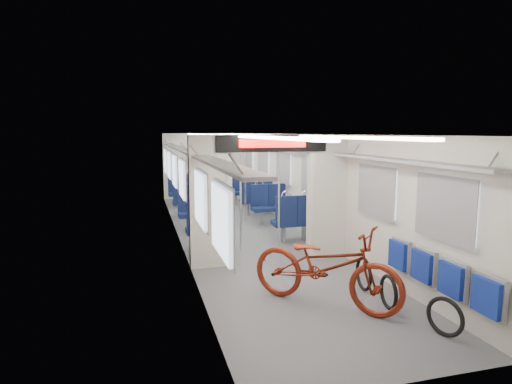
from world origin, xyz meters
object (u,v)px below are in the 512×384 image
(bicycle, at_px, (325,266))
(flip_bench, at_px, (438,273))
(seat_bay_far_right, at_px, (249,192))
(stanchion_far_left, at_px, (213,178))
(stanchion_near_right, at_px, (279,194))
(bike_hoop_b, at_px, (388,294))
(stanchion_near_left, at_px, (241,193))
(seat_bay_near_right, at_px, (281,209))
(bike_hoop_a, at_px, (445,319))
(seat_bay_far_left, at_px, (186,193))
(stanchion_far_right, at_px, (245,178))
(bike_hoop_c, at_px, (364,275))
(seat_bay_near_left, at_px, (203,215))

(bicycle, height_order, flip_bench, bicycle)
(seat_bay_far_right, bearing_deg, stanchion_far_left, -133.23)
(stanchion_near_right, distance_m, stanchion_far_left, 3.33)
(bike_hoop_b, xyz_separation_m, stanchion_near_left, (-1.23, 3.33, 0.94))
(seat_bay_near_right, distance_m, stanchion_far_left, 2.18)
(seat_bay_near_right, distance_m, stanchion_near_right, 1.82)
(bike_hoop_a, bearing_deg, seat_bay_near_right, 91.64)
(flip_bench, height_order, seat_bay_far_left, seat_bay_far_left)
(stanchion_near_left, bearing_deg, bicycle, -81.31)
(seat_bay_far_left, relative_size, stanchion_far_left, 0.93)
(bike_hoop_a, height_order, stanchion_far_right, stanchion_far_right)
(bike_hoop_c, relative_size, seat_bay_far_left, 0.24)
(stanchion_near_left, bearing_deg, seat_bay_near_left, 119.47)
(flip_bench, distance_m, bike_hoop_c, 1.19)
(bike_hoop_a, bearing_deg, bike_hoop_c, 96.47)
(seat_bay_near_left, bearing_deg, bike_hoop_c, -63.36)
(seat_bay_near_left, relative_size, stanchion_near_right, 0.93)
(stanchion_near_right, height_order, stanchion_far_right, same)
(seat_bay_far_left, distance_m, stanchion_far_right, 2.44)
(bike_hoop_b, bearing_deg, bike_hoop_c, 88.10)
(bike_hoop_b, distance_m, seat_bay_near_left, 4.77)
(bicycle, height_order, stanchion_far_left, stanchion_far_left)
(bike_hoop_b, distance_m, stanchion_near_right, 3.20)
(seat_bay_far_right, height_order, stanchion_near_left, stanchion_near_left)
(bike_hoop_a, relative_size, seat_bay_near_right, 0.22)
(bike_hoop_c, bearing_deg, stanchion_near_right, 103.83)
(bicycle, relative_size, seat_bay_far_right, 1.03)
(stanchion_near_right, bearing_deg, flip_bench, -73.35)
(stanchion_near_left, bearing_deg, seat_bay_far_left, 97.45)
(stanchion_near_right, relative_size, stanchion_far_left, 1.00)
(seat_bay_far_left, bearing_deg, stanchion_near_right, -75.31)
(seat_bay_far_left, bearing_deg, seat_bay_near_right, -60.29)
(seat_bay_near_left, bearing_deg, stanchion_far_right, 49.40)
(seat_bay_far_right, xyz_separation_m, stanchion_far_left, (-1.32, -1.40, 0.61))
(seat_bay_far_left, bearing_deg, seat_bay_far_right, -7.32)
(seat_bay_near_right, bearing_deg, bike_hoop_b, -90.52)
(bicycle, bearing_deg, stanchion_far_left, 51.06)
(stanchion_far_left, distance_m, stanchion_far_right, 0.84)
(seat_bay_far_right, bearing_deg, bike_hoop_c, -90.16)
(bicycle, relative_size, stanchion_far_left, 0.92)
(seat_bay_near_right, bearing_deg, seat_bay_far_left, 119.71)
(seat_bay_far_left, bearing_deg, bike_hoop_b, -76.97)
(bike_hoop_c, xyz_separation_m, seat_bay_far_left, (-1.85, 7.20, 0.32))
(stanchion_far_left, bearing_deg, seat_bay_near_right, -51.08)
(seat_bay_far_left, distance_m, stanchion_near_left, 4.64)
(seat_bay_far_right, height_order, stanchion_near_right, stanchion_near_right)
(stanchion_near_right, bearing_deg, stanchion_far_left, 102.69)
(flip_bench, distance_m, seat_bay_far_right, 8.03)
(bike_hoop_b, relative_size, seat_bay_far_left, 0.22)
(bike_hoop_a, xyz_separation_m, bike_hoop_c, (-0.18, 1.55, 0.02))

